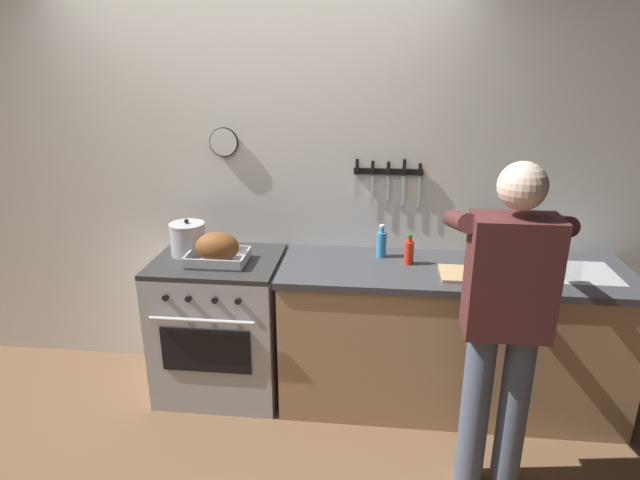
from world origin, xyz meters
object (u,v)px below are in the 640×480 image
(person_cook, at_px, (505,312))
(bottle_olive_oil, at_px, (477,238))
(stock_pot, at_px, (188,239))
(cutting_board, at_px, (473,275))
(bottle_dish_soap, at_px, (381,244))
(bottle_vinegar, at_px, (491,252))
(bottle_hot_sauce, at_px, (409,252))
(roasting_pan, at_px, (217,249))
(stove, at_px, (221,325))

(person_cook, relative_size, bottle_olive_oil, 5.64)
(stock_pot, height_order, cutting_board, stock_pot)
(stock_pot, bearing_deg, bottle_dish_soap, 4.26)
(person_cook, distance_m, stock_pot, 1.89)
(bottle_vinegar, relative_size, bottle_hot_sauce, 1.20)
(cutting_board, height_order, bottle_olive_oil, bottle_olive_oil)
(roasting_pan, relative_size, cutting_board, 0.98)
(cutting_board, height_order, bottle_vinegar, bottle_vinegar)
(bottle_hot_sauce, relative_size, bottle_olive_oil, 0.62)
(roasting_pan, xyz_separation_m, cutting_board, (1.48, -0.04, -0.08))
(bottle_olive_oil, bearing_deg, bottle_vinegar, -65.44)
(cutting_board, bearing_deg, bottle_dish_soap, 153.52)
(roasting_pan, distance_m, stock_pot, 0.25)
(stock_pot, height_order, bottle_olive_oil, bottle_olive_oil)
(roasting_pan, distance_m, bottle_vinegar, 1.61)
(stove, bearing_deg, bottle_olive_oil, 7.15)
(bottle_hot_sauce, bearing_deg, bottle_dish_soap, 147.62)
(person_cook, distance_m, roasting_pan, 1.64)
(cutting_board, bearing_deg, bottle_vinegar, 53.48)
(stove, xyz_separation_m, cutting_board, (1.50, -0.11, 0.46))
(bottle_hot_sauce, bearing_deg, person_cook, -59.55)
(stove, bearing_deg, bottle_vinegar, 2.21)
(person_cook, height_order, roasting_pan, person_cook)
(stock_pot, bearing_deg, person_cook, -21.95)
(bottle_vinegar, height_order, bottle_dish_soap, bottle_vinegar)
(bottle_hot_sauce, bearing_deg, roasting_pan, -174.53)
(stock_pot, relative_size, bottle_dish_soap, 1.12)
(person_cook, distance_m, bottle_hot_sauce, 0.80)
(stove, height_order, bottle_olive_oil, bottle_olive_oil)
(roasting_pan, bearing_deg, bottle_dish_soap, 12.30)
(stove, distance_m, person_cook, 1.76)
(stove, distance_m, cutting_board, 1.58)
(stock_pot, bearing_deg, roasting_pan, -28.87)
(stove, height_order, person_cook, person_cook)
(bottle_dish_soap, bearing_deg, bottle_hot_sauce, -32.38)
(person_cook, bearing_deg, stock_pot, 73.95)
(stove, height_order, bottle_vinegar, bottle_vinegar)
(person_cook, height_order, bottle_vinegar, person_cook)
(bottle_dish_soap, bearing_deg, stove, -171.43)
(person_cook, distance_m, bottle_dish_soap, 0.98)
(cutting_board, relative_size, bottle_dish_soap, 1.77)
(stock_pot, xyz_separation_m, cutting_board, (1.70, -0.17, -0.09))
(roasting_pan, xyz_separation_m, bottle_olive_oil, (1.54, 0.26, 0.04))
(bottle_vinegar, bearing_deg, roasting_pan, -175.58)
(bottle_dish_soap, xyz_separation_m, bottle_olive_oil, (0.57, 0.05, 0.04))
(roasting_pan, bearing_deg, person_cook, -20.89)
(roasting_pan, xyz_separation_m, bottle_vinegar, (1.60, 0.12, 0.00))
(bottle_dish_soap, distance_m, bottle_olive_oil, 0.58)
(bottle_vinegar, height_order, bottle_hot_sauce, bottle_vinegar)
(bottle_dish_soap, bearing_deg, bottle_vinegar, -7.78)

